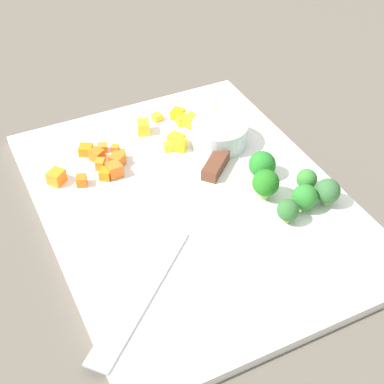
{
  "coord_description": "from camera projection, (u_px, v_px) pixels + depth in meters",
  "views": [
    {
      "loc": [
        -0.49,
        0.24,
        0.5
      ],
      "look_at": [
        0.0,
        0.0,
        0.02
      ],
      "focal_mm": 53.96,
      "sensor_mm": 36.0,
      "label": 1
    }
  ],
  "objects": [
    {
      "name": "carrot_dice_1",
      "position": [
        114.0,
        170.0,
        0.76
      ],
      "size": [
        0.02,
        0.02,
        0.02
      ],
      "primitive_type": "cube",
      "rotation": [
        0.0,
        0.0,
        1.63
      ],
      "color": "orange",
      "rests_on": "cutting_board"
    },
    {
      "name": "pepper_dice_1",
      "position": [
        190.0,
        121.0,
        0.85
      ],
      "size": [
        0.02,
        0.02,
        0.02
      ],
      "primitive_type": "cube",
      "rotation": [
        0.0,
        0.0,
        0.34
      ],
      "color": "yellow",
      "rests_on": "cutting_board"
    },
    {
      "name": "carrot_dice_0",
      "position": [
        121.0,
        157.0,
        0.79
      ],
      "size": [
        0.02,
        0.02,
        0.01
      ],
      "primitive_type": "cube",
      "rotation": [
        0.0,
        0.0,
        1.18
      ],
      "color": "orange",
      "rests_on": "cutting_board"
    },
    {
      "name": "pepper_dice_8",
      "position": [
        214.0,
        116.0,
        0.86
      ],
      "size": [
        0.02,
        0.02,
        0.02
      ],
      "primitive_type": "cube",
      "rotation": [
        0.0,
        0.0,
        1.52
      ],
      "color": "yellow",
      "rests_on": "cutting_board"
    },
    {
      "name": "carrot_dice_8",
      "position": [
        117.0,
        160.0,
        0.78
      ],
      "size": [
        0.02,
        0.02,
        0.02
      ],
      "primitive_type": "cube",
      "rotation": [
        0.0,
        0.0,
        2.16
      ],
      "color": "orange",
      "rests_on": "cutting_board"
    },
    {
      "name": "carrot_dice_7",
      "position": [
        82.0,
        181.0,
        0.75
      ],
      "size": [
        0.02,
        0.02,
        0.01
      ],
      "primitive_type": "cube",
      "rotation": [
        0.0,
        0.0,
        1.2
      ],
      "color": "orange",
      "rests_on": "cutting_board"
    },
    {
      "name": "carrot_dice_5",
      "position": [
        106.0,
        174.0,
        0.76
      ],
      "size": [
        0.02,
        0.02,
        0.01
      ],
      "primitive_type": "cube",
      "rotation": [
        0.0,
        0.0,
        2.52
      ],
      "color": "orange",
      "rests_on": "cutting_board"
    },
    {
      "name": "chef_knife",
      "position": [
        192.0,
        206.0,
        0.71
      ],
      "size": [
        0.27,
        0.3,
        0.02
      ],
      "rotation": [
        0.0,
        0.0,
        2.3
      ],
      "color": "silver",
      "rests_on": "cutting_board"
    },
    {
      "name": "broccoli_floret_0",
      "position": [
        328.0,
        191.0,
        0.71
      ],
      "size": [
        0.03,
        0.03,
        0.04
      ],
      "color": "#8CAD62",
      "rests_on": "cutting_board"
    },
    {
      "name": "pepper_dice_3",
      "position": [
        182.0,
        120.0,
        0.85
      ],
      "size": [
        0.02,
        0.02,
        0.01
      ],
      "primitive_type": "cube",
      "rotation": [
        0.0,
        0.0,
        1.45
      ],
      "color": "yellow",
      "rests_on": "cutting_board"
    },
    {
      "name": "pepper_dice_0",
      "position": [
        176.0,
        140.0,
        0.81
      ],
      "size": [
        0.03,
        0.02,
        0.02
      ],
      "primitive_type": "cube",
      "rotation": [
        0.0,
        0.0,
        2.1
      ],
      "color": "yellow",
      "rests_on": "cutting_board"
    },
    {
      "name": "carrot_dice_4",
      "position": [
        97.0,
        155.0,
        0.78
      ],
      "size": [
        0.02,
        0.02,
        0.02
      ],
      "primitive_type": "cube",
      "rotation": [
        0.0,
        0.0,
        2.11
      ],
      "color": "orange",
      "rests_on": "cutting_board"
    },
    {
      "name": "pepper_dice_5",
      "position": [
        181.0,
        145.0,
        0.8
      ],
      "size": [
        0.02,
        0.02,
        0.02
      ],
      "primitive_type": "cube",
      "rotation": [
        0.0,
        0.0,
        2.33
      ],
      "color": "yellow",
      "rests_on": "cutting_board"
    },
    {
      "name": "cutting_board",
      "position": [
        192.0,
        201.0,
        0.73
      ],
      "size": [
        0.47,
        0.36,
        0.01
      ],
      "primitive_type": "cube",
      "color": "white",
      "rests_on": "ground_plane"
    },
    {
      "name": "carrot_dice_10",
      "position": [
        56.0,
        177.0,
        0.75
      ],
      "size": [
        0.03,
        0.03,
        0.02
      ],
      "primitive_type": "cube",
      "rotation": [
        0.0,
        0.0,
        0.67
      ],
      "color": "orange",
      "rests_on": "cutting_board"
    },
    {
      "name": "prep_bowl",
      "position": [
        219.0,
        134.0,
        0.81
      ],
      "size": [
        0.08,
        0.08,
        0.03
      ],
      "primitive_type": "cylinder",
      "color": "#B0BEBF",
      "rests_on": "cutting_board"
    },
    {
      "name": "pepper_dice_4",
      "position": [
        145.0,
        127.0,
        0.83
      ],
      "size": [
        0.03,
        0.02,
        0.02
      ],
      "primitive_type": "cube",
      "rotation": [
        0.0,
        0.0,
        2.82
      ],
      "color": "yellow",
      "rests_on": "cutting_board"
    },
    {
      "name": "ground_plane",
      "position": [
        192.0,
        205.0,
        0.74
      ],
      "size": [
        4.0,
        4.0,
        0.0
      ],
      "primitive_type": "plane",
      "color": "#5A5148"
    },
    {
      "name": "broccoli_floret_3",
      "position": [
        305.0,
        197.0,
        0.7
      ],
      "size": [
        0.03,
        0.03,
        0.03
      ],
      "color": "#84BD5F",
      "rests_on": "cutting_board"
    },
    {
      "name": "carrot_dice_2",
      "position": [
        115.0,
        148.0,
        0.8
      ],
      "size": [
        0.01,
        0.01,
        0.01
      ],
      "primitive_type": "cube",
      "rotation": [
        0.0,
        0.0,
        2.55
      ],
      "color": "orange",
      "rests_on": "cutting_board"
    },
    {
      "name": "carrot_dice_6",
      "position": [
        100.0,
        164.0,
        0.77
      ],
      "size": [
        0.02,
        0.02,
        0.01
      ],
      "primitive_type": "cube",
      "rotation": [
        0.0,
        0.0,
        1.01
      ],
      "color": "orange",
      "rests_on": "cutting_board"
    },
    {
      "name": "broccoli_floret_1",
      "position": [
        263.0,
        166.0,
        0.75
      ],
      "size": [
        0.04,
        0.04,
        0.04
      ],
      "color": "#87BC59",
      "rests_on": "cutting_board"
    },
    {
      "name": "carrot_dice_3",
      "position": [
        102.0,
        148.0,
        0.8
      ],
      "size": [
        0.02,
        0.02,
        0.01
      ],
      "primitive_type": "cube",
      "rotation": [
        0.0,
        0.0,
        1.24
      ],
      "color": "orange",
      "rests_on": "cutting_board"
    },
    {
      "name": "pepper_dice_2",
      "position": [
        157.0,
        117.0,
        0.86
      ],
      "size": [
        0.02,
        0.02,
        0.01
      ],
      "primitive_type": "cube",
      "rotation": [
        0.0,
        0.0,
        0.29
      ],
      "color": "yellow",
      "rests_on": "cutting_board"
    },
    {
      "name": "broccoli_floret_2",
      "position": [
        307.0,
        179.0,
        0.73
      ],
      "size": [
        0.03,
        0.03,
        0.03
      ],
      "color": "#93BA5C",
      "rests_on": "cutting_board"
    },
    {
      "name": "broccoli_floret_5",
      "position": [
        288.0,
        210.0,
        0.69
      ],
      "size": [
        0.03,
        0.03,
        0.03
      ],
      "color": "#95B059",
      "rests_on": "cutting_board"
    },
    {
      "name": "pepper_dice_6",
      "position": [
        170.0,
        147.0,
        0.8
      ],
      "size": [
        0.02,
        0.02,
        0.01
      ],
      "primitive_type": "cube",
      "rotation": [
        0.0,
        0.0,
        2.98
      ],
      "color": "yellow",
      "rests_on": "cutting_board"
    },
    {
      "name": "broccoli_floret_4",
      "position": [
        266.0,
        183.0,
        0.72
      ],
      "size": [
        0.03,
        0.03,
        0.04
      ],
      "color": "#88B956",
      "rests_on": "cutting_board"
    },
    {
      "name": "pepper_dice_7",
      "position": [
        178.0,
        114.0,
        0.86
      ],
      "size": [
        0.02,
        0.02,
        0.01
      ],
      "primitive_type": "cube",
      "rotation": [
        0.0,
        0.0,
        0.66
      ],
      "color": "yellow",
      "rests_on": "cutting_board"
    },
    {
      "name": "carrot_dice_9",
      "position": [
        86.0,
        150.0,
        0.8
      ],
      "size": [
        0.02,
        0.02,
        0.01
      ],
      "primitive_type": "cube",
      "rotation": [
        0.0,
        0.0,
        2.6
      ],
      "color": "orange",
      "rests_on": "cutting_board"
    }
  ]
}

